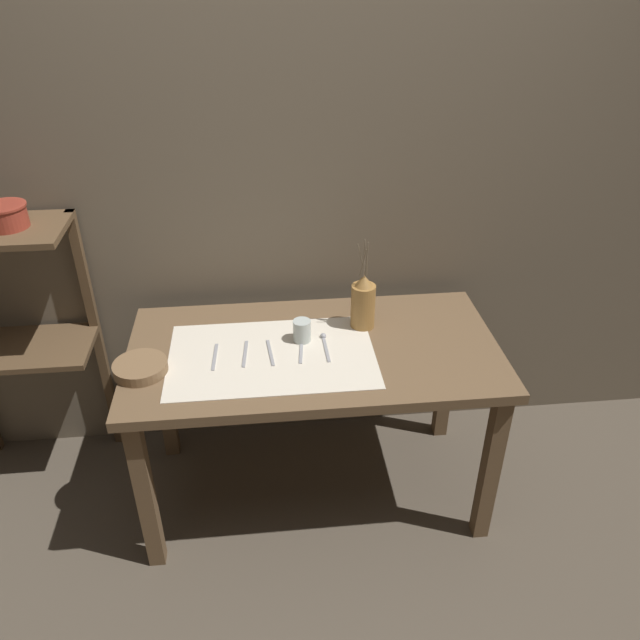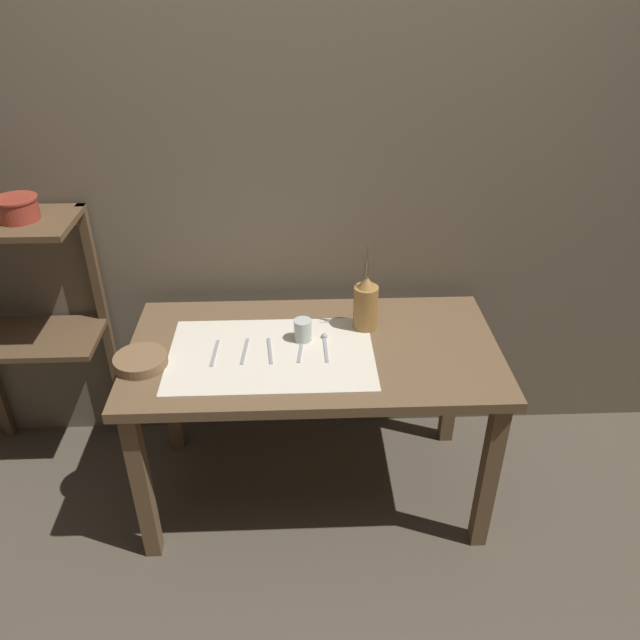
{
  "view_description": "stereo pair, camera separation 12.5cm",
  "coord_description": "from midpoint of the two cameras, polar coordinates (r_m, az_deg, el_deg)",
  "views": [
    {
      "loc": [
        -0.18,
        -1.93,
        2.06
      ],
      "look_at": [
        0.02,
        0.0,
        0.86
      ],
      "focal_mm": 35.0,
      "sensor_mm": 36.0,
      "label": 1
    },
    {
      "loc": [
        -0.05,
        -1.94,
        2.06
      ],
      "look_at": [
        0.02,
        0.0,
        0.86
      ],
      "focal_mm": 35.0,
      "sensor_mm": 36.0,
      "label": 2
    }
  ],
  "objects": [
    {
      "name": "knife_center",
      "position": [
        2.33,
        -8.4,
        -3.11
      ],
      "size": [
        0.02,
        0.17,
        0.0
      ],
      "color": "#939399",
      "rests_on": "wooden_table"
    },
    {
      "name": "linen_cloth",
      "position": [
        2.31,
        -5.96,
        -3.28
      ],
      "size": [
        0.76,
        0.48,
        0.0
      ],
      "color": "beige",
      "rests_on": "wooden_table"
    },
    {
      "name": "ground_plane",
      "position": [
        2.83,
        -1.8,
        -15.1
      ],
      "size": [
        12.0,
        12.0,
        0.0
      ],
      "primitive_type": "plane",
      "color": "brown"
    },
    {
      "name": "metal_pot_small",
      "position": [
        2.55,
        -28.11,
        8.43
      ],
      "size": [
        0.16,
        0.16,
        0.09
      ],
      "color": "#9E3828",
      "rests_on": "wooden_shelf_unit"
    },
    {
      "name": "wooden_shelf_unit",
      "position": [
        2.77,
        -27.82,
        1.08
      ],
      "size": [
        0.6,
        0.32,
        1.17
      ],
      "color": "brown",
      "rests_on": "ground_plane"
    },
    {
      "name": "stone_wall_back",
      "position": [
        2.56,
        -3.09,
        11.97
      ],
      "size": [
        7.0,
        0.06,
        2.4
      ],
      "color": "#6B5E4C",
      "rests_on": "ground_plane"
    },
    {
      "name": "spoon_inner",
      "position": [
        2.37,
        -3.19,
        -2.05
      ],
      "size": [
        0.04,
        0.18,
        0.02
      ],
      "color": "#939399",
      "rests_on": "wooden_table"
    },
    {
      "name": "wooden_table",
      "position": [
        2.4,
        -2.06,
        -4.42
      ],
      "size": [
        1.4,
        0.73,
        0.74
      ],
      "color": "brown",
      "rests_on": "ground_plane"
    },
    {
      "name": "pitcher_with_flowers",
      "position": [
        2.42,
        2.49,
        1.55
      ],
      "size": [
        0.09,
        0.09,
        0.37
      ],
      "color": "olive",
      "rests_on": "wooden_table"
    },
    {
      "name": "spoon_outer",
      "position": [
        2.37,
        -1.12,
        -1.94
      ],
      "size": [
        0.02,
        0.18,
        0.02
      ],
      "color": "#939399",
      "rests_on": "wooden_table"
    },
    {
      "name": "fork_outer",
      "position": [
        2.33,
        -11.11,
        -3.36
      ],
      "size": [
        0.02,
        0.17,
        0.0
      ],
      "color": "#939399",
      "rests_on": "wooden_table"
    },
    {
      "name": "wooden_bowl",
      "position": [
        2.31,
        -17.61,
        -4.19
      ],
      "size": [
        0.19,
        0.19,
        0.04
      ],
      "color": "brown",
      "rests_on": "wooden_table"
    },
    {
      "name": "glass_tumbler_near",
      "position": [
        2.36,
        -3.18,
        -1.01
      ],
      "size": [
        0.07,
        0.07,
        0.09
      ],
      "color": "#B7C1BC",
      "rests_on": "wooden_table"
    },
    {
      "name": "fork_inner",
      "position": [
        2.32,
        -6.1,
        -3.01
      ],
      "size": [
        0.03,
        0.17,
        0.0
      ],
      "color": "#939399",
      "rests_on": "wooden_table"
    }
  ]
}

